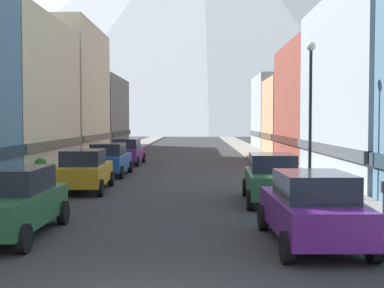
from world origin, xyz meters
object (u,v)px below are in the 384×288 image
car_left_0 (11,202)px  streetlamp_right (310,95)px  car_left_1 (84,170)px  potted_plant_0 (40,166)px  car_left_2 (109,159)px  car_right_0 (312,208)px  car_left_3 (127,151)px  parking_meter_near (384,200)px  car_right_1 (273,178)px

car_left_0 → streetlamp_right: streetlamp_right is taller
car_left_1 → streetlamp_right: bearing=-13.0°
car_left_0 → potted_plant_0: 13.25m
car_left_2 → car_right_0: size_ratio=0.99×
car_left_2 → car_left_3: bearing=90.0°
car_left_0 → car_right_0: 7.65m
parking_meter_near → car_left_1: bearing=137.2°
car_right_0 → car_right_1: size_ratio=0.99×
car_right_1 → streetlamp_right: 3.56m
car_left_1 → streetlamp_right: 9.88m
car_left_3 → potted_plant_0: 9.61m
car_left_1 → car_right_0: bearing=-51.2°
car_right_1 → streetlamp_right: bearing=29.0°
car_right_0 → streetlamp_right: 8.11m
car_right_0 → potted_plant_0: bearing=128.2°
car_left_0 → car_left_1: 8.58m
car_right_1 → car_left_1: bearing=158.7°
car_left_1 → streetlamp_right: streetlamp_right is taller
car_left_1 → car_left_3: 13.35m
car_left_1 → parking_meter_near: size_ratio=3.36×
potted_plant_0 → streetlamp_right: size_ratio=0.16×
car_left_2 → car_right_0: (7.60, -15.57, 0.00)m
car_left_0 → car_right_0: size_ratio=0.99×
car_left_3 → streetlamp_right: streetlamp_right is taller
car_left_3 → potted_plant_0: size_ratio=4.68×
potted_plant_0 → car_right_0: bearing=-51.8°
car_right_1 → parking_meter_near: 6.18m
car_left_1 → potted_plant_0: car_left_1 is taller
parking_meter_near → potted_plant_0: bearing=134.2°
car_left_1 → streetlamp_right: size_ratio=0.76×
car_left_1 → car_left_3: size_ratio=1.01×
car_left_1 → parking_meter_near: (9.55, -8.83, 0.11)m
car_left_1 → potted_plant_0: size_ratio=4.71×
car_left_0 → streetlamp_right: 11.62m
car_left_2 → potted_plant_0: (-3.20, -1.85, -0.22)m
car_left_0 → car_left_2: same height
car_left_2 → potted_plant_0: bearing=-149.9°
car_left_3 → parking_meter_near: (9.55, -22.17, 0.11)m
car_left_2 → car_left_3: (-0.00, 7.21, 0.00)m
parking_meter_near → potted_plant_0: size_ratio=1.40×
car_left_3 → car_right_1: bearing=-65.0°
car_left_2 → car_right_1: (7.60, -9.10, 0.00)m
car_left_0 → car_left_3: bearing=90.0°
car_right_0 → potted_plant_0: (-10.80, 13.72, -0.22)m
car_left_3 → car_right_1: 17.99m
car_left_1 → car_left_0: bearing=-90.0°
car_left_2 → potted_plant_0: size_ratio=4.67×
car_right_1 → potted_plant_0: car_right_1 is taller
streetlamp_right → car_right_0: bearing=-101.9°
car_left_1 → car_right_1: bearing=-21.3°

